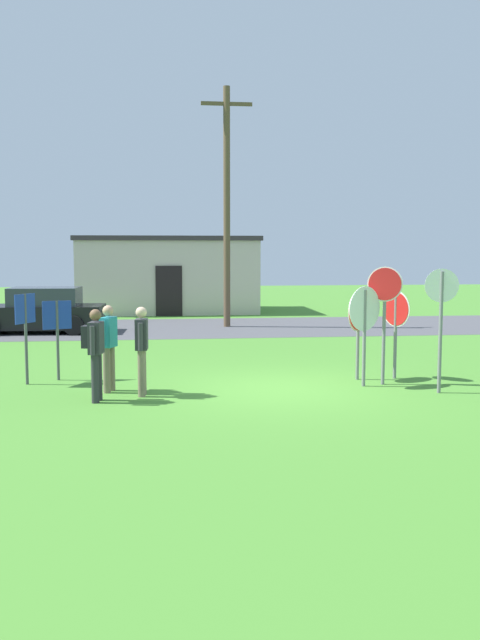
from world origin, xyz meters
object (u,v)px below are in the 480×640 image
object	(u,v)px
person_near_signs	(142,346)
stop_sign_nearest	(384,305)
stop_sign_center_cluster	(364,318)
stop_sign_leaning_right	(441,310)
parked_car_on_street	(40,312)
utility_pole	(227,203)
info_panel_leftmost	(25,322)
person_in_dark_shirt	(95,348)
stop_sign_tallest	(358,320)
stop_sign_rear_right	(396,319)
info_panel_middle	(57,326)
person_in_blue	(109,343)

from	to	relation	value
person_near_signs	stop_sign_nearest	bearing A→B (deg)	6.53
stop_sign_center_cluster	stop_sign_leaning_right	distance (m)	1.51
parked_car_on_street	stop_sign_center_cluster	bearing A→B (deg)	-52.06
utility_pole	info_panel_leftmost	distance (m)	11.92
utility_pole	parked_car_on_street	distance (m)	7.46
stop_sign_nearest	person_in_dark_shirt	distance (m)	5.85
utility_pole	stop_sign_nearest	size ratio (longest dim) A/B	3.49
stop_sign_tallest	stop_sign_center_cluster	bearing A→B (deg)	-96.92
person_in_dark_shirt	person_near_signs	bearing A→B (deg)	27.35
person_in_dark_shirt	person_near_signs	world-z (taller)	same
stop_sign_rear_right	info_panel_middle	world-z (taller)	stop_sign_rear_right
person_near_signs	person_in_blue	xyz separation A→B (m)	(-0.64, 0.44, 0.00)
stop_sign_leaning_right	parked_car_on_street	bearing A→B (deg)	129.85
utility_pole	person_in_dark_shirt	distance (m)	13.10
utility_pole	person_in_blue	world-z (taller)	utility_pole
stop_sign_center_cluster	stop_sign_tallest	size ratio (longest dim) A/B	1.08
person_in_dark_shirt	stop_sign_center_cluster	bearing A→B (deg)	8.86
stop_sign_tallest	stop_sign_rear_right	xyz separation A→B (m)	(0.83, 0.02, 0.01)
stop_sign_center_cluster	stop_sign_tallest	distance (m)	0.74
person_in_dark_shirt	person_near_signs	xyz separation A→B (m)	(0.83, 0.43, -0.03)
utility_pole	info_panel_middle	bearing A→B (deg)	-114.97
person_in_dark_shirt	info_panel_leftmost	bearing A→B (deg)	130.14
person_in_blue	person_in_dark_shirt	bearing A→B (deg)	-102.01
person_in_blue	info_panel_middle	bearing A→B (deg)	130.05
person_in_dark_shirt	info_panel_middle	distance (m)	2.45
stop_sign_center_cluster	info_panel_leftmost	world-z (taller)	stop_sign_center_cluster
stop_sign_leaning_right	stop_sign_center_cluster	bearing A→B (deg)	146.78
parked_car_on_street	stop_sign_nearest	size ratio (longest dim) A/B	1.82
stop_sign_nearest	person_near_signs	xyz separation A→B (m)	(-4.90, -0.56, -0.69)
stop_sign_center_cluster	stop_sign_rear_right	bearing A→B (deg)	39.30
stop_sign_center_cluster	stop_sign_leaning_right	world-z (taller)	stop_sign_leaning_right
person_in_dark_shirt	stop_sign_leaning_right	bearing A→B (deg)	0.00
stop_sign_leaning_right	person_in_blue	size ratio (longest dim) A/B	1.42
stop_sign_rear_right	info_panel_leftmost	world-z (taller)	stop_sign_rear_right
parked_car_on_street	person_in_dark_shirt	world-z (taller)	person_in_dark_shirt
person_near_signs	info_panel_leftmost	world-z (taller)	info_panel_leftmost
stop_sign_tallest	stop_sign_nearest	bearing A→B (deg)	-55.84
info_panel_middle	person_in_blue	bearing A→B (deg)	-49.95
info_panel_leftmost	info_panel_middle	bearing A→B (deg)	35.80
utility_pole	info_panel_leftmost	xyz separation A→B (m)	(-5.17, -10.28, -3.12)
stop_sign_center_cluster	stop_sign_tallest	xyz separation A→B (m)	(0.09, 0.73, -0.11)
person_in_dark_shirt	person_in_blue	distance (m)	0.89
person_in_dark_shirt	person_in_blue	world-z (taller)	same
stop_sign_leaning_right	person_in_blue	bearing A→B (deg)	172.18
utility_pole	stop_sign_leaning_right	bearing A→B (deg)	-76.58
stop_sign_nearest	stop_sign_rear_right	xyz separation A→B (m)	(0.45, 0.58, -0.36)
parked_car_on_street	stop_sign_nearest	world-z (taller)	stop_sign_nearest
parked_car_on_street	stop_sign_tallest	size ratio (longest dim) A/B	2.33
stop_sign_leaning_right	person_near_signs	world-z (taller)	stop_sign_leaning_right
parked_car_on_street	stop_sign_center_cluster	xyz separation A→B (m)	(8.03, -10.30, 0.70)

